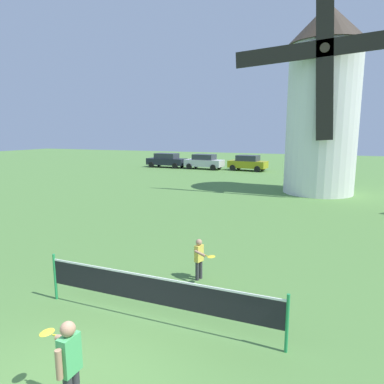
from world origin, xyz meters
name	(u,v)px	position (x,y,z in m)	size (l,w,h in m)	color
ground_plane	(72,383)	(0.00, 0.00, 0.00)	(120.00, 120.00, 0.00)	#517F3D
windmill	(323,99)	(2.80, 19.51, 5.87)	(9.82, 5.00, 13.22)	white
tennis_net	(155,291)	(0.36, 2.05, 0.69)	(5.29, 0.06, 1.10)	#238E4C
player_near	(69,362)	(0.38, -0.43, 0.78)	(0.76, 0.54, 1.37)	#333338
player_far	(200,257)	(0.47, 4.32, 0.63)	(0.66, 0.61, 1.11)	#333338
stray_ball	(59,266)	(-3.44, 3.42, 0.11)	(0.23, 0.23, 0.23)	#4CB259
parked_car_black	(167,160)	(-13.46, 30.54, 0.81)	(4.43, 2.05, 1.56)	#1E232D
parked_car_silver	(204,161)	(-8.97, 30.40, 0.81)	(4.13, 2.11, 1.56)	silver
parked_car_mustard	(248,163)	(-4.35, 30.64, 0.81)	(3.99, 2.25, 1.56)	#999919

